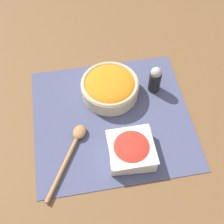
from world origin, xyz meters
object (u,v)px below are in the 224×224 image
(carrot_bowl, at_px, (110,86))
(wooden_spoon, at_px, (72,147))
(tomato_bowl, at_px, (131,149))
(pepper_shaker, at_px, (155,79))

(carrot_bowl, relative_size, wooden_spoon, 0.80)
(tomato_bowl, bearing_deg, carrot_bowl, -84.24)
(carrot_bowl, height_order, pepper_shaker, pepper_shaker)
(tomato_bowl, bearing_deg, wooden_spoon, -15.62)
(carrot_bowl, xyz_separation_m, tomato_bowl, (-0.02, 0.22, -0.01))
(pepper_shaker, bearing_deg, wooden_spoon, 31.49)
(tomato_bowl, relative_size, pepper_shaker, 1.38)
(carrot_bowl, xyz_separation_m, wooden_spoon, (0.14, 0.17, -0.03))
(wooden_spoon, height_order, pepper_shaker, pepper_shaker)
(wooden_spoon, bearing_deg, pepper_shaker, -148.51)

